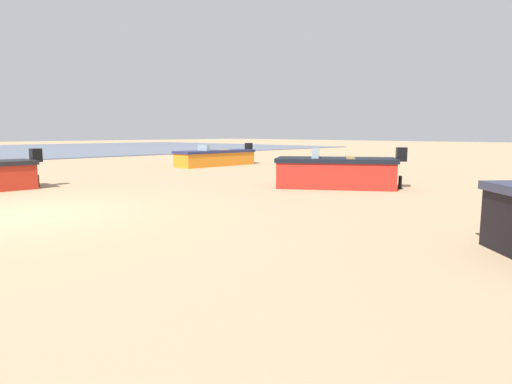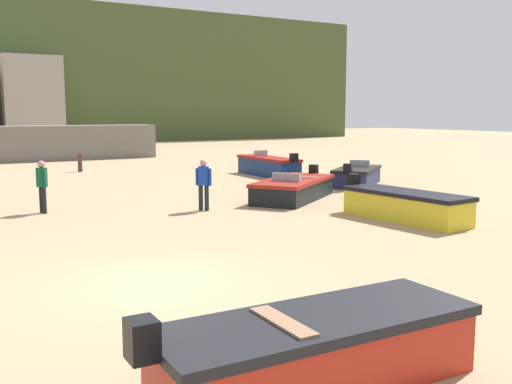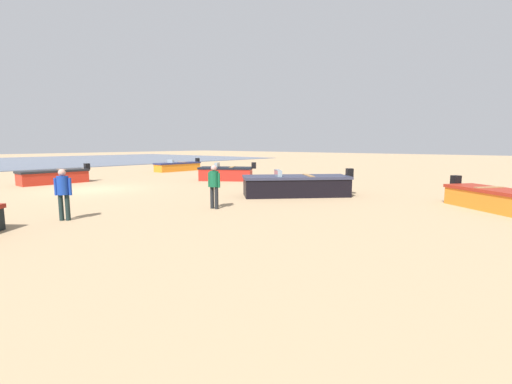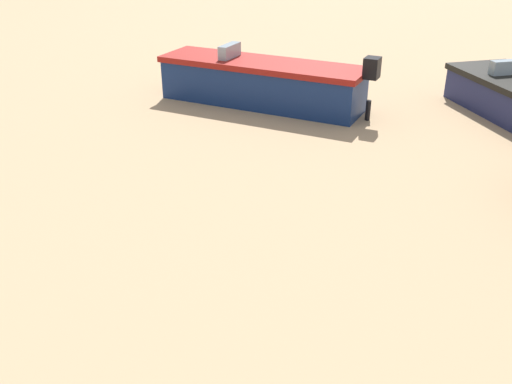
% 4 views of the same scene
% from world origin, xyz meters
% --- Properties ---
extents(ground_plane, '(160.00, 160.00, 0.00)m').
position_xyz_m(ground_plane, '(0.00, 0.00, 0.00)').
color(ground_plane, tan).
extents(boat_red_3, '(3.16, 3.69, 1.19)m').
position_xyz_m(boat_red_3, '(-7.97, 1.92, 0.45)').
color(boat_red_3, red).
rests_on(boat_red_3, ground).
extents(boat_orange_7, '(4.56, 1.30, 1.08)m').
position_xyz_m(boat_orange_7, '(-11.10, -7.14, 0.40)').
color(boat_orange_7, orange).
rests_on(boat_orange_7, ground).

